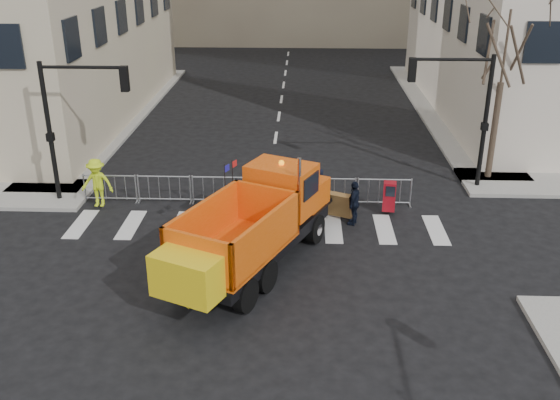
{
  "coord_description": "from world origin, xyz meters",
  "views": [
    {
      "loc": [
        1.39,
        -14.35,
        9.56
      ],
      "look_at": [
        0.74,
        2.5,
        2.34
      ],
      "focal_mm": 40.0,
      "sensor_mm": 36.0,
      "label": 1
    }
  ],
  "objects_px": {
    "worker": "(97,183)",
    "newspaper_box": "(389,196)",
    "cop_a": "(318,190)",
    "cop_b": "(313,208)",
    "cop_c": "(354,203)",
    "plow_truck": "(253,225)"
  },
  "relations": [
    {
      "from": "worker",
      "to": "cop_c",
      "type": "bearing_deg",
      "value": -1.25
    },
    {
      "from": "cop_b",
      "to": "cop_c",
      "type": "relative_size",
      "value": 1.0
    },
    {
      "from": "cop_b",
      "to": "cop_c",
      "type": "xyz_separation_m",
      "value": [
        1.46,
        0.47,
        -0.0
      ]
    },
    {
      "from": "cop_a",
      "to": "worker",
      "type": "height_order",
      "value": "worker"
    },
    {
      "from": "cop_c",
      "to": "plow_truck",
      "type": "bearing_deg",
      "value": -23.36
    },
    {
      "from": "worker",
      "to": "newspaper_box",
      "type": "relative_size",
      "value": 1.68
    },
    {
      "from": "cop_a",
      "to": "newspaper_box",
      "type": "height_order",
      "value": "cop_a"
    },
    {
      "from": "cop_a",
      "to": "worker",
      "type": "relative_size",
      "value": 0.91
    },
    {
      "from": "cop_a",
      "to": "worker",
      "type": "distance_m",
      "value": 8.19
    },
    {
      "from": "cop_a",
      "to": "cop_c",
      "type": "relative_size",
      "value": 1.03
    },
    {
      "from": "cop_b",
      "to": "cop_c",
      "type": "height_order",
      "value": "same"
    },
    {
      "from": "plow_truck",
      "to": "newspaper_box",
      "type": "xyz_separation_m",
      "value": [
        4.66,
        4.31,
        -0.81
      ]
    },
    {
      "from": "cop_a",
      "to": "cop_b",
      "type": "distance_m",
      "value": 1.58
    },
    {
      "from": "cop_c",
      "to": "cop_b",
      "type": "bearing_deg",
      "value": -51.24
    },
    {
      "from": "cop_a",
      "to": "worker",
      "type": "xyz_separation_m",
      "value": [
        -8.19,
        -0.2,
        0.24
      ]
    },
    {
      "from": "cop_b",
      "to": "worker",
      "type": "distance_m",
      "value": 8.1
    },
    {
      "from": "cop_c",
      "to": "newspaper_box",
      "type": "bearing_deg",
      "value": 145.4
    },
    {
      "from": "cop_c",
      "to": "newspaper_box",
      "type": "height_order",
      "value": "cop_c"
    },
    {
      "from": "worker",
      "to": "newspaper_box",
      "type": "distance_m",
      "value": 10.79
    },
    {
      "from": "cop_c",
      "to": "worker",
      "type": "relative_size",
      "value": 0.88
    },
    {
      "from": "cop_a",
      "to": "cop_c",
      "type": "distance_m",
      "value": 1.67
    },
    {
      "from": "cop_b",
      "to": "worker",
      "type": "height_order",
      "value": "worker"
    }
  ]
}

